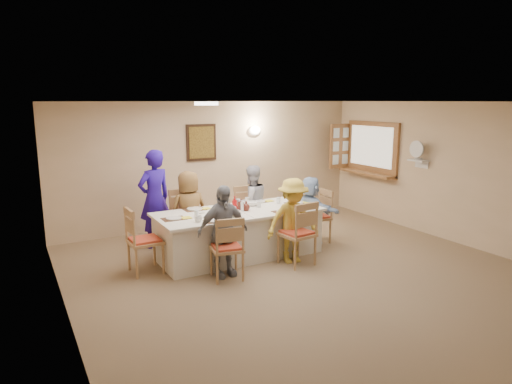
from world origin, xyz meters
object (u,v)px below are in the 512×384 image
diner_back_right (251,203)px  diner_front_right (293,221)px  caregiver (155,199)px  dining_table (239,233)px  serving_hatch (372,148)px  diner_front_left (223,231)px  condiment_ketchup (235,204)px  chair_back_right (248,213)px  diner_back_left (189,211)px  chair_front_right (297,232)px  desk_fan (418,153)px  chair_right_end (316,216)px  diner_right_end (310,210)px  chair_back_left (187,219)px  chair_left_end (145,240)px  chair_front_left (227,247)px

diner_back_right → diner_front_right: 1.36m
caregiver → dining_table: bearing=115.8°
serving_hatch → diner_front_left: 4.67m
dining_table → condiment_ketchup: size_ratio=10.95×
serving_hatch → chair_back_right: 3.27m
dining_table → diner_back_left: 0.96m
chair_front_right → caregiver: size_ratio=0.60×
caregiver → desk_fan: bearing=144.9°
chair_back_right → chair_right_end: bearing=-33.6°
desk_fan → diner_right_end: (-2.17, 0.40, -0.95)m
chair_right_end → diner_front_left: bearing=-67.1°
chair_front_right → serving_hatch: bearing=-157.1°
desk_fan → chair_right_end: desk_fan is taller
chair_back_right → diner_back_left: 1.22m
chair_right_end → diner_front_left: size_ratio=0.71×
chair_back_left → caregiver: bearing=135.1°
desk_fan → chair_front_right: (-2.99, -0.40, -1.04)m
chair_left_end → diner_back_left: 1.18m
chair_back_left → diner_front_right: size_ratio=0.76×
dining_table → diner_back_left: diner_back_left is taller
diner_back_left → diner_front_right: diner_back_left is taller
chair_left_end → diner_right_end: bearing=-92.2°
chair_right_end → diner_back_left: size_ratio=0.70×
diner_front_left → diner_right_end: diner_front_left is taller
desk_fan → chair_left_end: size_ratio=0.30×
diner_front_left → diner_right_end: (2.02, 0.68, -0.07)m
diner_back_left → condiment_ketchup: bearing=125.2°
chair_left_end → diner_front_left: 1.18m
chair_front_right → chair_left_end: size_ratio=1.02×
diner_back_left → condiment_ketchup: (0.53, -0.67, 0.20)m
chair_right_end → condiment_ketchup: condiment_ketchup is taller
chair_back_right → chair_front_left: chair_back_right is taller
chair_front_right → chair_left_end: chair_front_right is taller
chair_front_left → caregiver: (-0.45, 1.95, 0.38)m
chair_back_left → diner_right_end: (2.02, -0.80, 0.09)m
desk_fan → chair_front_right: size_ratio=0.29×
desk_fan → condiment_ketchup: 3.74m
serving_hatch → chair_back_left: serving_hatch is taller
serving_hatch → diner_back_left: (-4.30, -0.27, -0.82)m
chair_back_left → condiment_ketchup: (0.53, -0.79, 0.37)m
chair_front_left → diner_back_left: (0.00, 1.48, 0.21)m
desk_fan → diner_back_right: desk_fan is taller
chair_back_left → condiment_ketchup: 1.02m
serving_hatch → diner_front_right: (-3.10, -1.63, -0.83)m
chair_left_end → diner_back_left: diner_back_left is taller
dining_table → chair_right_end: chair_right_end is taller
chair_front_left → diner_right_end: 2.18m
serving_hatch → diner_front_right: size_ratio=1.12×
diner_back_right → diner_front_right: size_ratio=1.03×
serving_hatch → diner_back_left: size_ratio=1.10×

